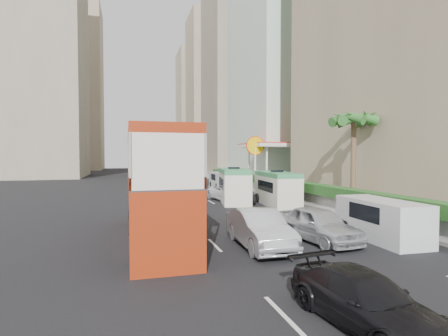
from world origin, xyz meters
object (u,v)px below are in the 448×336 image
object	(u,v)px
van_asset	(228,201)
panel_van_near	(381,220)
shell_station	(272,166)
panel_van_far	(221,180)
car_silver_lane_a	(259,247)
minibus_near	(234,185)
double_decker_bus	(156,186)
car_silver_lane_b	(318,241)
palm_tree	(353,164)
car_black	(364,326)
minibus_far	(277,189)

from	to	relation	value
van_asset	panel_van_near	xyz separation A→B (m)	(2.90, -15.76, 0.94)
shell_station	panel_van_far	bearing A→B (deg)	162.78
car_silver_lane_a	minibus_near	distance (m)	14.90
double_decker_bus	minibus_near	size ratio (longest dim) A/B	1.71
double_decker_bus	minibus_near	world-z (taller)	double_decker_bus
car_silver_lane_b	palm_tree	xyz separation A→B (m)	(6.59, 6.58, 3.38)
double_decker_bus	panel_van_far	world-z (taller)	double_decker_bus
double_decker_bus	palm_tree	bearing A→B (deg)	16.16
car_black	minibus_far	xyz separation A→B (m)	(6.29, 18.92, 1.33)
car_silver_lane_a	panel_van_near	size ratio (longest dim) A/B	1.05
car_black	palm_tree	xyz separation A→B (m)	(9.83, 14.02, 3.38)
panel_van_far	van_asset	bearing A→B (deg)	-101.41
car_silver_lane_b	minibus_near	size ratio (longest dim) A/B	0.73
minibus_far	shell_station	size ratio (longest dim) A/B	0.75
car_silver_lane_a	panel_van_near	bearing A→B (deg)	-0.73
car_silver_lane_a	minibus_far	size ratio (longest dim) A/B	0.82
car_black	van_asset	world-z (taller)	van_asset
van_asset	minibus_near	distance (m)	1.78
minibus_near	panel_van_near	distance (m)	14.97
palm_tree	van_asset	bearing A→B (deg)	126.81
car_silver_lane_a	minibus_near	bearing A→B (deg)	78.79
double_decker_bus	minibus_far	xyz separation A→B (m)	(10.26, 8.89, -1.20)
double_decker_bus	minibus_near	xyz separation A→B (m)	(7.47, 11.62, -1.11)
panel_van_far	palm_tree	world-z (taller)	palm_tree
minibus_near	shell_station	xyz separation A→B (m)	(8.53, 11.38, 1.33)
car_silver_lane_b	panel_van_near	xyz separation A→B (m)	(3.00, -0.50, 0.94)
car_black	palm_tree	distance (m)	17.45
van_asset	car_silver_lane_a	bearing A→B (deg)	-109.98
car_silver_lane_a	van_asset	size ratio (longest dim) A/B	0.98
panel_van_near	palm_tree	distance (m)	8.31
car_silver_lane_b	panel_van_near	distance (m)	3.18
car_black	panel_van_far	xyz separation A→B (m)	(5.92, 34.92, 0.95)
car_silver_lane_a	minibus_near	world-z (taller)	minibus_near
panel_van_far	double_decker_bus	bearing A→B (deg)	-111.16
panel_van_far	car_silver_lane_a	bearing A→B (deg)	-101.14
car_black	shell_station	size ratio (longest dim) A/B	0.53
minibus_far	panel_van_far	xyz separation A→B (m)	(-0.38, 16.00, -0.38)
minibus_near	palm_tree	xyz separation A→B (m)	(6.33, -7.62, 1.96)
minibus_near	panel_van_far	xyz separation A→B (m)	(2.42, 13.28, -0.47)
panel_van_near	palm_tree	world-z (taller)	palm_tree
car_silver_lane_a	car_black	xyz separation A→B (m)	(-0.20, -7.18, 0.00)
car_black	panel_van_far	bearing A→B (deg)	73.33
shell_station	minibus_near	bearing A→B (deg)	-126.84
car_black	palm_tree	bearing A→B (deg)	47.93
shell_station	car_silver_lane_b	bearing A→B (deg)	-108.96
van_asset	panel_van_far	distance (m)	12.53
double_decker_bus	minibus_far	world-z (taller)	double_decker_bus
shell_station	car_black	bearing A→B (deg)	-110.01
minibus_far	panel_van_near	xyz separation A→B (m)	(-0.06, -11.98, -0.39)
car_silver_lane_b	palm_tree	distance (m)	9.91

